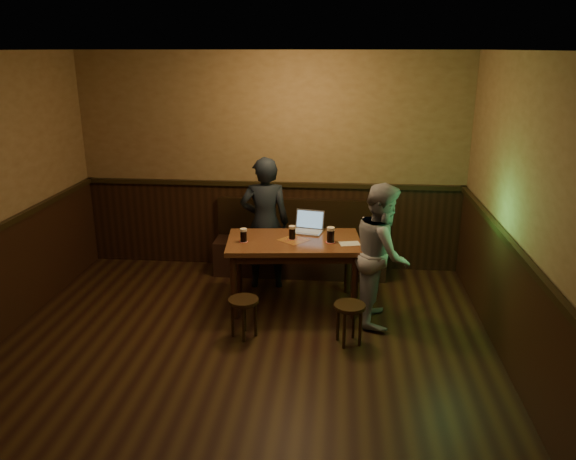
# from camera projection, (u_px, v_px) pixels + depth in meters

# --- Properties ---
(room) EXTENTS (5.04, 6.04, 2.84)m
(room) POSITION_uv_depth(u_px,v_px,m) (231.00, 251.00, 4.69)
(room) COLOR black
(room) RESTS_ON ground
(bench) EXTENTS (2.20, 0.50, 0.95)m
(bench) POSITION_uv_depth(u_px,v_px,m) (300.00, 250.00, 7.32)
(bench) COLOR black
(bench) RESTS_ON ground
(pub_table) EXTENTS (1.55, 0.99, 0.79)m
(pub_table) POSITION_uv_depth(u_px,v_px,m) (294.00, 249.00, 6.26)
(pub_table) COLOR #592C19
(pub_table) RESTS_ON ground
(stool_left) EXTENTS (0.34, 0.34, 0.42)m
(stool_left) POSITION_uv_depth(u_px,v_px,m) (244.00, 307.00, 5.66)
(stool_left) COLOR black
(stool_left) RESTS_ON ground
(stool_right) EXTENTS (0.41, 0.41, 0.42)m
(stool_right) POSITION_uv_depth(u_px,v_px,m) (349.00, 312.00, 5.53)
(stool_right) COLOR black
(stool_right) RESTS_ON ground
(pint_left) EXTENTS (0.10, 0.10, 0.15)m
(pint_left) POSITION_uv_depth(u_px,v_px,m) (244.00, 235.00, 6.14)
(pint_left) COLOR #B21615
(pint_left) RESTS_ON pub_table
(pint_mid) EXTENTS (0.10, 0.10, 0.16)m
(pint_mid) POSITION_uv_depth(u_px,v_px,m) (292.00, 232.00, 6.23)
(pint_mid) COLOR #B21615
(pint_mid) RESTS_ON pub_table
(pint_right) EXTENTS (0.11, 0.11, 0.17)m
(pint_right) POSITION_uv_depth(u_px,v_px,m) (331.00, 235.00, 6.12)
(pint_right) COLOR #B21615
(pint_right) RESTS_ON pub_table
(laptop) EXTENTS (0.38, 0.33, 0.24)m
(laptop) POSITION_uv_depth(u_px,v_px,m) (308.00, 226.00, 6.50)
(laptop) COLOR silver
(laptop) RESTS_ON pub_table
(menu) EXTENTS (0.25, 0.19, 0.00)m
(menu) POSITION_uv_depth(u_px,v_px,m) (350.00, 244.00, 6.10)
(menu) COLOR silver
(menu) RESTS_ON pub_table
(person_suit) EXTENTS (0.64, 0.47, 1.62)m
(person_suit) POSITION_uv_depth(u_px,v_px,m) (265.00, 223.00, 6.75)
(person_suit) COLOR black
(person_suit) RESTS_ON ground
(person_grey) EXTENTS (0.60, 0.76, 1.52)m
(person_grey) POSITION_uv_depth(u_px,v_px,m) (382.00, 254.00, 5.89)
(person_grey) COLOR gray
(person_grey) RESTS_ON ground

